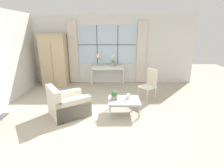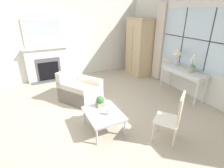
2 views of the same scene
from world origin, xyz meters
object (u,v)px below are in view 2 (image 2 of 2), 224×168
(console_table, at_px, (183,73))
(table_lamp, at_px, (178,51))
(fireplace, at_px, (47,61))
(potted_plant_small, at_px, (100,101))
(pillar_candle, at_px, (108,112))
(side_chair_wooden, at_px, (173,116))
(potted_orchid, at_px, (192,65))
(armoire, at_px, (139,47))
(armchair_upholstered, at_px, (80,90))
(coffee_table, at_px, (103,114))

(console_table, height_order, table_lamp, table_lamp)
(fireplace, height_order, table_lamp, fireplace)
(potted_plant_small, relative_size, pillar_candle, 1.53)
(fireplace, relative_size, potted_plant_small, 8.62)
(side_chair_wooden, bearing_deg, potted_orchid, 124.31)
(armoire, distance_m, pillar_candle, 3.76)
(armoire, relative_size, potted_orchid, 4.14)
(table_lamp, distance_m, side_chair_wooden, 2.54)
(armchair_upholstered, distance_m, coffee_table, 1.51)
(armchair_upholstered, distance_m, pillar_candle, 1.64)
(fireplace, height_order, armoire, fireplace)
(armoire, height_order, side_chair_wooden, armoire)
(potted_plant_small, bearing_deg, coffee_table, -8.63)
(armoire, xyz_separation_m, potted_plant_small, (2.35, -2.55, -0.51))
(console_table, bearing_deg, potted_plant_small, -85.04)
(fireplace, height_order, armchair_upholstered, fireplace)
(armchair_upholstered, height_order, coffee_table, armchair_upholstered)
(table_lamp, xyz_separation_m, potted_orchid, (0.58, -0.01, -0.25))
(fireplace, height_order, potted_orchid, fireplace)
(fireplace, xyz_separation_m, coffee_table, (3.40, 0.63, -0.32))
(table_lamp, height_order, potted_plant_small, table_lamp)
(potted_orchid, distance_m, coffee_table, 2.79)
(table_lamp, bearing_deg, console_table, -7.44)
(potted_plant_small, xyz_separation_m, pillar_candle, (0.38, 0.02, -0.05))
(coffee_table, bearing_deg, armchair_upholstered, -177.74)
(potted_plant_small, bearing_deg, table_lamp, 102.46)
(potted_orchid, xyz_separation_m, pillar_candle, (0.39, -2.65, -0.49))
(console_table, distance_m, side_chair_wooden, 2.17)
(armoire, distance_m, coffee_table, 3.74)
(armoire, relative_size, console_table, 1.50)
(console_table, bearing_deg, armchair_upholstered, -110.44)
(console_table, bearing_deg, table_lamp, 172.56)
(console_table, relative_size, potted_orchid, 2.76)
(armoire, distance_m, potted_orchid, 2.34)
(armchair_upholstered, bearing_deg, pillar_candle, 4.21)
(armoire, xyz_separation_m, coffee_table, (2.61, -2.59, -0.67))
(table_lamp, height_order, coffee_table, table_lamp)
(fireplace, xyz_separation_m, potted_orchid, (3.13, 3.34, 0.28))
(armchair_upholstered, relative_size, side_chair_wooden, 1.22)
(fireplace, relative_size, pillar_candle, 13.21)
(table_lamp, bearing_deg, coffee_table, -72.56)
(coffee_table, bearing_deg, fireplace, -169.52)
(table_lamp, relative_size, side_chair_wooden, 0.55)
(armchair_upholstered, relative_size, potted_plant_small, 5.12)
(side_chair_wooden, bearing_deg, table_lamp, 135.46)
(potted_orchid, bearing_deg, table_lamp, 178.93)
(armoire, distance_m, side_chair_wooden, 3.88)
(console_table, height_order, potted_orchid, potted_orchid)
(armoire, relative_size, armchair_upholstered, 1.67)
(fireplace, relative_size, console_table, 1.51)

